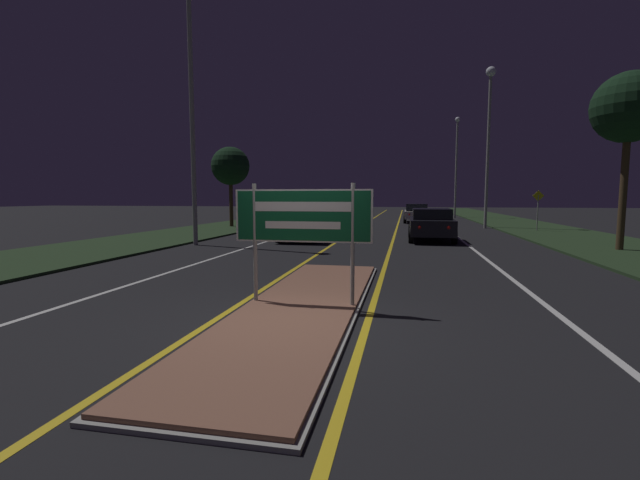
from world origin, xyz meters
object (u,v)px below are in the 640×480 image
(highway_sign, at_px, (303,220))
(car_receding_1, at_px, (416,213))
(streetlight_right_near, at_px, (489,120))
(car_approaching_0, at_px, (307,222))
(streetlight_left_near, at_px, (191,81))
(car_receding_0, at_px, (431,224))
(streetlight_right_far, at_px, (456,158))
(warning_sign, at_px, (538,206))

(highway_sign, height_order, car_receding_1, highway_sign)
(streetlight_right_near, distance_m, car_approaching_0, 14.13)
(car_approaching_0, bearing_deg, streetlight_right_near, 43.75)
(streetlight_left_near, bearing_deg, car_receding_0, 21.67)
(streetlight_right_far, distance_m, car_receding_0, 22.81)
(warning_sign, bearing_deg, highway_sign, -115.57)
(car_receding_1, bearing_deg, streetlight_right_far, 65.65)
(streetlight_right_far, bearing_deg, car_approaching_0, -111.67)
(car_receding_1, bearing_deg, streetlight_right_near, -52.96)
(highway_sign, distance_m, streetlight_left_near, 11.98)
(streetlight_right_near, distance_m, streetlight_right_far, 13.63)
(highway_sign, xyz_separation_m, streetlight_right_far, (6.19, 34.53, 3.99))
(streetlight_left_near, height_order, warning_sign, streetlight_left_near)
(streetlight_left_near, xyz_separation_m, car_receding_0, (9.40, 3.73, -5.66))
(streetlight_left_near, distance_m, car_receding_0, 11.59)
(streetlight_right_far, distance_m, warning_sign, 16.70)
(car_receding_1, distance_m, warning_sign, 10.09)
(streetlight_left_near, xyz_separation_m, car_receding_1, (9.07, 17.60, -5.66))
(streetlight_left_near, relative_size, car_approaching_0, 2.19)
(streetlight_right_near, bearing_deg, streetlight_right_far, 91.57)
(streetlight_right_far, distance_m, car_approaching_0, 24.67)
(streetlight_right_near, distance_m, car_receding_1, 8.92)
(highway_sign, height_order, car_approaching_0, highway_sign)
(car_receding_1, bearing_deg, car_approaching_0, -110.10)
(highway_sign, relative_size, car_receding_1, 0.52)
(streetlight_left_near, height_order, streetlight_right_near, streetlight_left_near)
(warning_sign, bearing_deg, car_receding_1, 129.39)
(car_receding_0, bearing_deg, highway_sign, -102.75)
(highway_sign, relative_size, car_receding_0, 0.55)
(streetlight_left_near, xyz_separation_m, car_approaching_0, (3.83, 3.28, -5.64))
(streetlight_right_far, bearing_deg, highway_sign, -100.17)
(warning_sign, bearing_deg, streetlight_left_near, -147.59)
(car_receding_1, xyz_separation_m, warning_sign, (6.39, -7.78, 0.67))
(streetlight_right_far, bearing_deg, streetlight_right_near, -88.43)
(car_receding_0, bearing_deg, car_approaching_0, -175.38)
(streetlight_left_near, relative_size, streetlight_right_near, 1.09)
(highway_sign, xyz_separation_m, warning_sign, (8.88, 18.56, -0.11))
(highway_sign, bearing_deg, streetlight_right_far, 79.83)
(car_receding_0, distance_m, car_approaching_0, 5.59)
(highway_sign, height_order, warning_sign, warning_sign)
(car_receding_0, bearing_deg, streetlight_right_far, 81.32)
(highway_sign, relative_size, car_approaching_0, 0.49)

